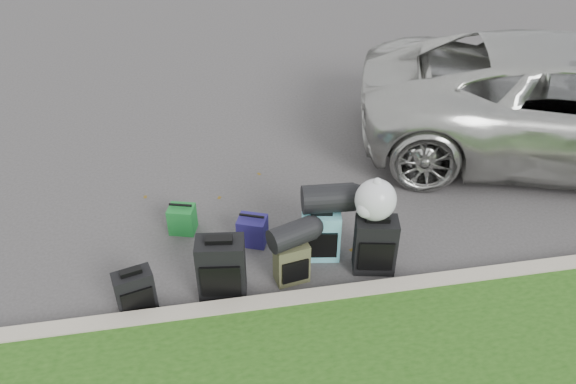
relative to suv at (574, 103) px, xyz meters
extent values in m
plane|color=#383535|center=(-3.97, -1.24, -0.79)|extent=(120.00, 120.00, 0.00)
cube|color=#9E937F|center=(-3.97, -2.24, -0.71)|extent=(120.00, 0.18, 0.15)
imported|color=#B7B7B2|center=(0.00, 0.00, 0.00)|extent=(6.21, 4.24, 1.58)
cube|color=black|center=(-5.74, -1.98, -0.56)|extent=(0.41, 0.29, 0.46)
cube|color=black|center=(-4.89, -1.91, -0.45)|extent=(0.50, 0.34, 0.68)
cube|color=#363721|center=(-4.18, -1.84, -0.55)|extent=(0.37, 0.27, 0.47)
cube|color=#519AAE|center=(-3.80, -1.53, -0.50)|extent=(0.44, 0.30, 0.58)
cube|color=black|center=(-3.29, -1.83, -0.46)|extent=(0.48, 0.34, 0.65)
cube|color=#176A27|center=(-5.27, -0.83, -0.62)|extent=(0.34, 0.30, 0.33)
cube|color=navy|center=(-4.50, -1.18, -0.62)|extent=(0.38, 0.34, 0.33)
cylinder|color=black|center=(-4.17, -1.83, -0.19)|extent=(0.53, 0.40, 0.25)
cylinder|color=black|center=(-3.73, -1.48, -0.05)|extent=(0.56, 0.34, 0.30)
sphere|color=silver|center=(-3.31, -1.75, 0.07)|extent=(0.42, 0.42, 0.42)
camera|label=1|loc=(-4.94, -6.04, 3.39)|focal=35.00mm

